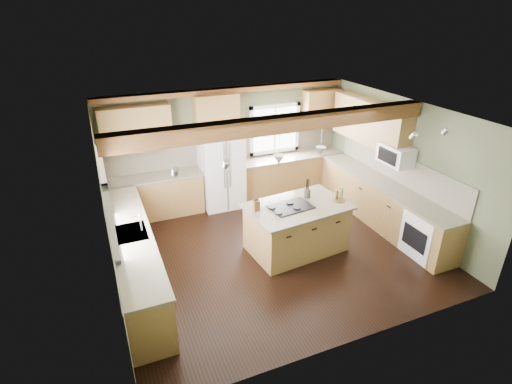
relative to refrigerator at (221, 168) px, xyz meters
name	(u,v)px	position (x,y,z in m)	size (l,w,h in m)	color
floor	(273,249)	(0.30, -2.12, -0.90)	(5.60, 5.60, 0.00)	black
ceiling	(276,114)	(0.30, -2.12, 1.70)	(5.60, 5.60, 0.00)	silver
wall_back	(228,145)	(0.30, 0.38, 0.40)	(5.60, 5.60, 0.00)	#4E543B
wall_left	(107,216)	(-2.50, -2.12, 0.40)	(5.00, 5.00, 0.00)	#4E543B
wall_right	(401,164)	(3.10, -2.12, 0.40)	(5.00, 5.00, 0.00)	#4E543B
ceiling_beam	(280,124)	(0.30, -2.27, 1.57)	(5.55, 0.26, 0.26)	#553018
soffit_trim	(228,90)	(0.30, 0.28, 1.64)	(5.55, 0.20, 0.10)	#553018
backsplash_back	(228,149)	(0.30, 0.36, 0.31)	(5.58, 0.03, 0.58)	brown
backsplash_right	(398,168)	(3.08, -2.07, 0.31)	(0.03, 3.70, 0.58)	brown
base_cab_back_left	(155,197)	(-1.49, 0.08, -0.46)	(2.02, 0.60, 0.88)	brown
counter_back_left	(153,177)	(-1.49, 0.08, 0.00)	(2.06, 0.64, 0.04)	brown
base_cab_back_right	(291,174)	(1.79, 0.08, -0.46)	(2.62, 0.60, 0.88)	brown
counter_back_right	(292,157)	(1.79, 0.08, 0.00)	(2.66, 0.64, 0.04)	brown
base_cab_left	(134,257)	(-2.20, -2.07, -0.46)	(0.60, 3.70, 0.88)	brown
counter_left	(131,233)	(-2.20, -2.07, 0.00)	(0.64, 3.74, 0.04)	brown
base_cab_right	(381,204)	(2.80, -2.07, -0.46)	(0.60, 3.70, 0.88)	brown
counter_right	(384,184)	(2.80, -2.07, 0.00)	(0.64, 3.74, 0.04)	brown
upper_cab_back_left	(136,129)	(-1.69, 0.21, 1.05)	(1.40, 0.35, 0.90)	brown
upper_cab_over_fridge	(216,111)	(0.00, 0.21, 1.25)	(0.96, 0.35, 0.70)	brown
upper_cab_right	(370,122)	(2.92, -1.22, 1.05)	(0.35, 2.20, 0.90)	brown
upper_cab_back_corner	(321,109)	(2.60, 0.21, 1.05)	(0.90, 0.35, 0.90)	brown
window_left	(106,200)	(-2.48, -2.07, 0.65)	(0.04, 1.60, 1.05)	white
window_back	(274,129)	(1.45, 0.36, 0.65)	(1.10, 0.04, 1.00)	white
sink	(131,233)	(-2.20, -2.07, 0.01)	(0.50, 0.65, 0.03)	#262628
faucet	(141,223)	(-2.02, -2.07, 0.15)	(0.02, 0.02, 0.28)	#B2B2B7
dishwasher	(148,308)	(-2.19, -3.37, -0.47)	(0.60, 0.60, 0.84)	white
oven	(427,235)	(2.79, -3.37, -0.47)	(0.60, 0.72, 0.84)	white
microwave	(396,155)	(2.88, -2.17, 0.65)	(0.40, 0.70, 0.38)	white
pendant_left	(279,160)	(0.28, -2.32, 0.98)	(0.18, 0.18, 0.16)	#B2B2B7
pendant_right	(320,151)	(1.12, -2.23, 0.98)	(0.18, 0.18, 0.16)	#B2B2B7
refrigerator	(221,168)	(0.00, 0.00, 0.00)	(0.90, 0.74, 1.80)	white
island	(297,228)	(0.70, -2.27, -0.46)	(1.70, 1.04, 0.88)	brown
island_top	(298,207)	(0.70, -2.27, 0.00)	(1.82, 1.15, 0.04)	brown
cooktop	(291,207)	(0.56, -2.29, 0.03)	(0.74, 0.49, 0.02)	black
knife_block	(256,206)	(-0.06, -2.15, 0.11)	(0.11, 0.08, 0.19)	brown
utensil_crock	(307,193)	(1.03, -2.03, 0.10)	(0.12, 0.12, 0.16)	#3D3731
bottle_tray	(339,195)	(1.50, -2.37, 0.13)	(0.25, 0.25, 0.23)	brown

